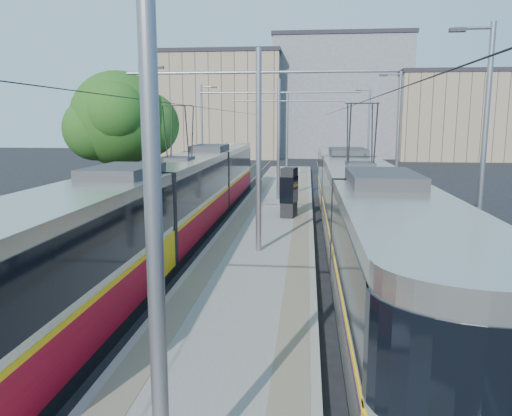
# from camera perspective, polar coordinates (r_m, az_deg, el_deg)

# --- Properties ---
(ground) EXTENTS (160.00, 160.00, 0.00)m
(ground) POSITION_cam_1_polar(r_m,az_deg,el_deg) (10.60, -4.11, -17.46)
(ground) COLOR black
(ground) RESTS_ON ground
(platform) EXTENTS (4.00, 50.00, 0.30)m
(platform) POSITION_cam_1_polar(r_m,az_deg,el_deg) (26.74, 2.17, -0.29)
(platform) COLOR gray
(platform) RESTS_ON ground
(tactile_strip_left) EXTENTS (0.70, 50.00, 0.01)m
(tactile_strip_left) POSITION_cam_1_polar(r_m,az_deg,el_deg) (26.85, -0.92, 0.09)
(tactile_strip_left) COLOR gray
(tactile_strip_left) RESTS_ON platform
(tactile_strip_right) EXTENTS (0.70, 50.00, 0.01)m
(tactile_strip_right) POSITION_cam_1_polar(r_m,az_deg,el_deg) (26.66, 5.28, -0.02)
(tactile_strip_right) COLOR gray
(tactile_strip_right) RESTS_ON platform
(rails) EXTENTS (8.71, 70.00, 0.03)m
(rails) POSITION_cam_1_polar(r_m,az_deg,el_deg) (26.77, 2.16, -0.57)
(rails) COLOR gray
(rails) RESTS_ON ground
(tram_left) EXTENTS (2.43, 32.31, 5.50)m
(tram_left) POSITION_cam_1_polar(r_m,az_deg,el_deg) (21.25, -8.60, 1.21)
(tram_left) COLOR black
(tram_left) RESTS_ON ground
(tram_right) EXTENTS (2.43, 27.84, 5.50)m
(tram_right) POSITION_cam_1_polar(r_m,az_deg,el_deg) (18.77, 11.65, 0.45)
(tram_right) COLOR black
(tram_right) RESTS_ON ground
(catenary) EXTENTS (9.20, 70.00, 7.00)m
(catenary) POSITION_cam_1_polar(r_m,az_deg,el_deg) (23.49, 1.78, 9.03)
(catenary) COLOR gray
(catenary) RESTS_ON platform
(street_lamps) EXTENTS (15.18, 38.22, 8.00)m
(street_lamps) POSITION_cam_1_polar(r_m,az_deg,el_deg) (30.32, 2.71, 8.57)
(street_lamps) COLOR gray
(street_lamps) RESTS_ON ground
(shelter) EXTENTS (0.86, 1.19, 2.38)m
(shelter) POSITION_cam_1_polar(r_m,az_deg,el_deg) (24.07, 3.80, 1.93)
(shelter) COLOR black
(shelter) RESTS_ON platform
(tree) EXTENTS (4.99, 4.61, 7.25)m
(tree) POSITION_cam_1_polar(r_m,az_deg,el_deg) (25.29, -14.63, 9.64)
(tree) COLOR #382314
(tree) RESTS_ON ground
(building_left) EXTENTS (16.32, 12.24, 13.93)m
(building_left) POSITION_cam_1_polar(r_m,az_deg,el_deg) (70.28, -3.79, 11.57)
(building_left) COLOR #9C8469
(building_left) RESTS_ON ground
(building_centre) EXTENTS (18.36, 14.28, 16.27)m
(building_centre) POSITION_cam_1_polar(r_m,az_deg,el_deg) (73.47, 9.44, 12.30)
(building_centre) COLOR gray
(building_centre) RESTS_ON ground
(building_right) EXTENTS (14.28, 10.20, 11.09)m
(building_right) POSITION_cam_1_polar(r_m,az_deg,el_deg) (69.72, 21.42, 9.77)
(building_right) COLOR #9C8469
(building_right) RESTS_ON ground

